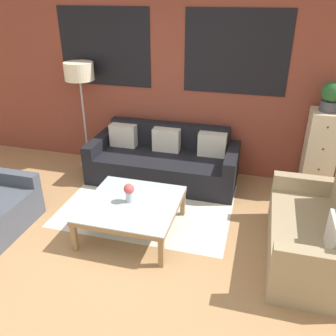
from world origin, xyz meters
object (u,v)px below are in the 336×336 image
at_px(couch_dark, 164,162).
at_px(floor_lamp, 79,76).
at_px(coffee_table, 132,206).
at_px(settee_vintage, 316,236).
at_px(flower_vase, 129,191).
at_px(drawer_cabinet, 319,153).
at_px(potted_plant, 331,96).

xyz_separation_m(couch_dark, floor_lamp, (-1.32, 0.17, 1.15)).
distance_m(couch_dark, coffee_table, 1.35).
relative_size(settee_vintage, flower_vase, 6.65).
distance_m(drawer_cabinet, flower_vase, 2.64).
xyz_separation_m(potted_plant, flower_vase, (-2.15, -1.53, -0.84)).
xyz_separation_m(floor_lamp, flower_vase, (1.29, -1.50, -0.90)).
bearing_deg(potted_plant, drawer_cabinet, -90.00).
distance_m(coffee_table, flower_vase, 0.19).
relative_size(settee_vintage, drawer_cabinet, 1.29).
bearing_deg(drawer_cabinet, settee_vintage, -95.02).
bearing_deg(coffee_table, floor_lamp, 131.13).
relative_size(potted_plant, flower_vase, 1.66).
xyz_separation_m(drawer_cabinet, potted_plant, (-0.00, 0.00, 0.78)).
height_order(couch_dark, flower_vase, couch_dark).
distance_m(settee_vintage, floor_lamp, 3.80).
bearing_deg(settee_vintage, couch_dark, 146.31).
height_order(coffee_table, drawer_cabinet, drawer_cabinet).
distance_m(couch_dark, drawer_cabinet, 2.15).
height_order(settee_vintage, potted_plant, potted_plant).
bearing_deg(flower_vase, couch_dark, 88.72).
relative_size(coffee_table, drawer_cabinet, 0.90).
bearing_deg(drawer_cabinet, coffee_table, -143.92).
distance_m(potted_plant, flower_vase, 2.77).
height_order(drawer_cabinet, flower_vase, drawer_cabinet).
xyz_separation_m(coffee_table, floor_lamp, (-1.32, 1.51, 1.09)).
height_order(coffee_table, flower_vase, flower_vase).
xyz_separation_m(couch_dark, settee_vintage, (1.99, -1.32, 0.03)).
distance_m(coffee_table, drawer_cabinet, 2.63).
distance_m(floor_lamp, drawer_cabinet, 3.54).
relative_size(couch_dark, coffee_table, 2.04).
xyz_separation_m(coffee_table, drawer_cabinet, (2.12, 1.54, 0.24)).
height_order(floor_lamp, flower_vase, floor_lamp).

